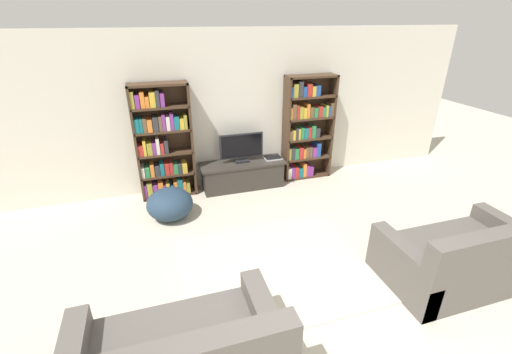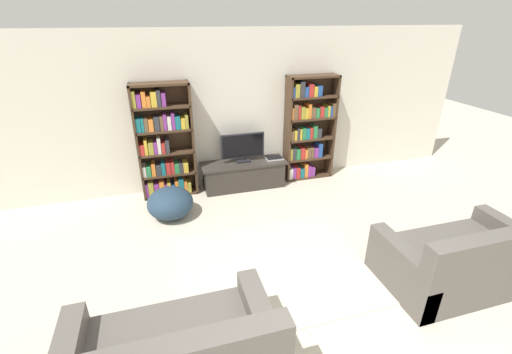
{
  "view_description": "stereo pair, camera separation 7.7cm",
  "coord_description": "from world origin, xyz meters",
  "px_view_note": "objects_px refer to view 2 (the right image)",
  "views": [
    {
      "loc": [
        -1.25,
        -1.31,
        2.75
      ],
      "look_at": [
        0.04,
        2.83,
        0.7
      ],
      "focal_mm": 24.0,
      "sensor_mm": 36.0,
      "label": 1
    },
    {
      "loc": [
        -1.17,
        -1.33,
        2.75
      ],
      "look_at": [
        0.04,
        2.83,
        0.7
      ],
      "focal_mm": 24.0,
      "sensor_mm": 36.0,
      "label": 2
    }
  ],
  "objects_px": {
    "bookshelf_left": "(163,144)",
    "beanbag_ottoman": "(170,203)",
    "couch_right_sofa": "(461,261)",
    "laptop": "(274,158)",
    "bookshelf_right": "(307,129)",
    "television": "(243,147)",
    "tv_stand": "(244,174)"
  },
  "relations": [
    {
      "from": "bookshelf_right",
      "to": "couch_right_sofa",
      "type": "bearing_deg",
      "value": -80.61
    },
    {
      "from": "bookshelf_right",
      "to": "laptop",
      "type": "distance_m",
      "value": 0.79
    },
    {
      "from": "television",
      "to": "beanbag_ottoman",
      "type": "bearing_deg",
      "value": -151.7
    },
    {
      "from": "bookshelf_left",
      "to": "tv_stand",
      "type": "relative_size",
      "value": 1.27
    },
    {
      "from": "bookshelf_left",
      "to": "tv_stand",
      "type": "distance_m",
      "value": 1.45
    },
    {
      "from": "bookshelf_left",
      "to": "couch_right_sofa",
      "type": "distance_m",
      "value": 4.37
    },
    {
      "from": "bookshelf_right",
      "to": "television",
      "type": "bearing_deg",
      "value": -176.39
    },
    {
      "from": "bookshelf_right",
      "to": "laptop",
      "type": "xyz_separation_m",
      "value": [
        -0.65,
        -0.11,
        -0.44
      ]
    },
    {
      "from": "laptop",
      "to": "couch_right_sofa",
      "type": "bearing_deg",
      "value": -68.81
    },
    {
      "from": "laptop",
      "to": "television",
      "type": "bearing_deg",
      "value": 176.78
    },
    {
      "from": "television",
      "to": "couch_right_sofa",
      "type": "bearing_deg",
      "value": -60.39
    },
    {
      "from": "tv_stand",
      "to": "couch_right_sofa",
      "type": "xyz_separation_m",
      "value": [
        1.72,
        -2.99,
        0.04
      ]
    },
    {
      "from": "laptop",
      "to": "beanbag_ottoman",
      "type": "bearing_deg",
      "value": -160.24
    },
    {
      "from": "bookshelf_right",
      "to": "couch_right_sofa",
      "type": "relative_size",
      "value": 1.11
    },
    {
      "from": "bookshelf_left",
      "to": "beanbag_ottoman",
      "type": "xyz_separation_m",
      "value": [
        -0.01,
        -0.77,
        -0.66
      ]
    },
    {
      "from": "couch_right_sofa",
      "to": "beanbag_ottoman",
      "type": "bearing_deg",
      "value": 142.32
    },
    {
      "from": "television",
      "to": "couch_right_sofa",
      "type": "height_order",
      "value": "television"
    },
    {
      "from": "couch_right_sofa",
      "to": "beanbag_ottoman",
      "type": "xyz_separation_m",
      "value": [
        -3.02,
        2.33,
        -0.05
      ]
    },
    {
      "from": "bookshelf_left",
      "to": "beanbag_ottoman",
      "type": "height_order",
      "value": "bookshelf_left"
    },
    {
      "from": "couch_right_sofa",
      "to": "beanbag_ottoman",
      "type": "relative_size",
      "value": 2.48
    },
    {
      "from": "bookshelf_right",
      "to": "television",
      "type": "relative_size",
      "value": 2.48
    },
    {
      "from": "couch_right_sofa",
      "to": "bookshelf_left",
      "type": "bearing_deg",
      "value": 134.11
    },
    {
      "from": "bookshelf_right",
      "to": "couch_right_sofa",
      "type": "xyz_separation_m",
      "value": [
        0.51,
        -3.11,
        -0.64
      ]
    },
    {
      "from": "television",
      "to": "tv_stand",
      "type": "bearing_deg",
      "value": -90.0
    },
    {
      "from": "bookshelf_left",
      "to": "laptop",
      "type": "relative_size",
      "value": 6.28
    },
    {
      "from": "tv_stand",
      "to": "couch_right_sofa",
      "type": "height_order",
      "value": "couch_right_sofa"
    },
    {
      "from": "bookshelf_left",
      "to": "couch_right_sofa",
      "type": "height_order",
      "value": "bookshelf_left"
    },
    {
      "from": "television",
      "to": "beanbag_ottoman",
      "type": "relative_size",
      "value": 1.11
    },
    {
      "from": "bookshelf_left",
      "to": "beanbag_ottoman",
      "type": "bearing_deg",
      "value": -90.62
    },
    {
      "from": "television",
      "to": "bookshelf_right",
      "type": "bearing_deg",
      "value": 3.61
    },
    {
      "from": "tv_stand",
      "to": "television",
      "type": "distance_m",
      "value": 0.5
    },
    {
      "from": "laptop",
      "to": "couch_right_sofa",
      "type": "height_order",
      "value": "couch_right_sofa"
    }
  ]
}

